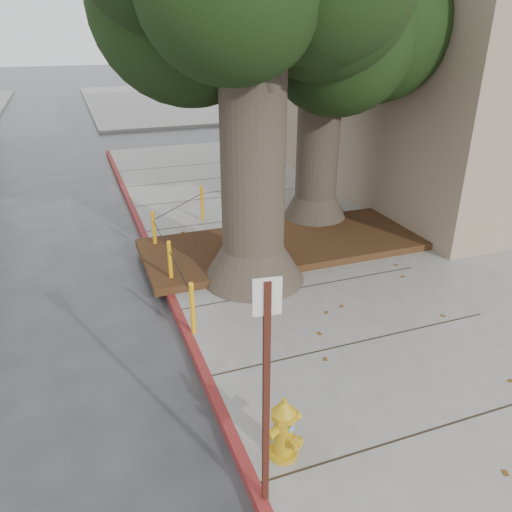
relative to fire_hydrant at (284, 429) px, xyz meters
The scene contains 14 objects.
ground 2.37m from the fire_hydrant, 48.25° to the left, with size 140.00×140.00×0.00m, color #28282B.
sidewalk_main 8.65m from the fire_hydrant, 29.25° to the left, with size 16.00×26.00×0.15m, color slate.
sidewalk_far 32.60m from the fire_hydrant, 76.64° to the left, with size 16.00×20.00×0.15m, color slate.
curb_red 4.27m from the fire_hydrant, 96.30° to the left, with size 0.14×26.00×0.16m, color maroon.
planter_bed 6.13m from the fire_hydrant, 66.58° to the left, with size 6.40×2.60×0.16m, color black.
building_corner 16.04m from the fire_hydrant, 41.54° to the left, with size 12.00×13.00×10.00m, color gray.
building_side_white 33.03m from the fire_hydrant, 57.68° to the left, with size 10.00×10.00×9.00m, color silver.
building_side_grey 41.48m from the fire_hydrant, 55.09° to the left, with size 12.00×14.00×12.00m, color slate.
tree_far 9.32m from the fire_hydrant, 59.36° to the left, with size 4.50×3.80×7.17m.
bollard_ring 6.13m from the fire_hydrant, 83.75° to the left, with size 3.79×5.39×0.95m.
fire_hydrant is the anchor object (origin of this frame).
signpost 1.27m from the fire_hydrant, 131.26° to the right, with size 0.26×0.07×2.67m.
car_silver 21.56m from the fire_hydrant, 67.48° to the left, with size 1.48×3.69×1.26m, color #9C9CA1.
car_red 23.09m from the fire_hydrant, 63.31° to the left, with size 1.13×3.25×1.07m, color maroon.
Camera 1 is at (-3.36, -5.72, 4.78)m, focal length 35.00 mm.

